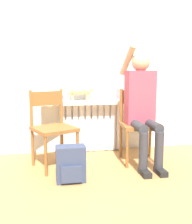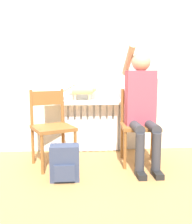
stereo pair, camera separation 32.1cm
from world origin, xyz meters
name	(u,v)px [view 1 (the left image)]	position (x,y,z in m)	size (l,w,h in m)	color
ground_plane	(110,185)	(0.00, 0.00, 0.00)	(12.00, 12.00, 0.00)	#B27F47
wall_with_window	(90,54)	(0.00, 1.23, 1.35)	(7.00, 0.06, 2.70)	silver
radiator	(91,128)	(0.00, 1.15, 0.34)	(0.88, 0.08, 0.67)	white
windowsill	(92,102)	(0.00, 1.09, 0.70)	(1.36, 0.23, 0.05)	silver
window_glass	(90,67)	(0.00, 1.20, 1.18)	(1.30, 0.01, 0.91)	white
chair_left	(53,127)	(-0.53, 0.64, 0.48)	(0.58, 0.58, 0.90)	brown
chair_right	(139,123)	(0.52, 0.64, 0.48)	(0.48, 0.48, 0.90)	brown
person	(142,102)	(0.52, 0.55, 0.75)	(0.36, 0.95, 1.44)	#333338
cat	(81,91)	(-0.14, 1.11, 0.86)	(0.48, 0.11, 0.22)	#DBB77A
backpack	(71,164)	(-0.37, 0.16, 0.18)	(0.30, 0.21, 0.37)	#333D56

